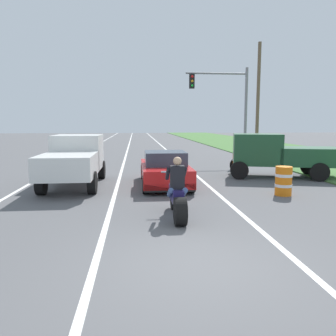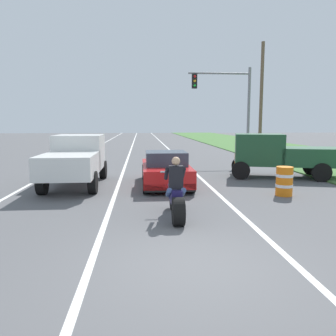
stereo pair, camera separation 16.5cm
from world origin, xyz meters
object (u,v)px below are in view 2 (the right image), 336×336
object	(u,v)px
sports_car_red	(166,170)
pickup_truck_left_lane_white	(76,158)
motorcycle_with_rider	(176,196)
construction_barrel_nearest	(284,181)
pickup_truck_right_shoulder_dark_green	(280,153)
traffic_light_mast_near	(231,100)
construction_barrel_mid	(240,164)

from	to	relation	value
sports_car_red	pickup_truck_left_lane_white	xyz separation A→B (m)	(-3.54, 0.23, 0.48)
motorcycle_with_rider	construction_barrel_nearest	size ratio (longest dim) A/B	2.21
pickup_truck_right_shoulder_dark_green	traffic_light_mast_near	bearing A→B (deg)	94.17
sports_car_red	traffic_light_mast_near	distance (m)	10.28
sports_car_red	construction_barrel_mid	xyz separation A→B (m)	(3.84, 2.69, -0.13)
pickup_truck_right_shoulder_dark_green	construction_barrel_mid	distance (m)	1.94
motorcycle_with_rider	traffic_light_mast_near	xyz separation A→B (m)	(4.91, 13.20, 3.37)
pickup_truck_right_shoulder_dark_green	construction_barrel_mid	xyz separation A→B (m)	(-1.48, 1.11, -0.60)
pickup_truck_right_shoulder_dark_green	pickup_truck_left_lane_white	bearing A→B (deg)	-171.32
traffic_light_mast_near	construction_barrel_mid	bearing A→B (deg)	-99.67
pickup_truck_left_lane_white	construction_barrel_mid	world-z (taller)	pickup_truck_left_lane_white
pickup_truck_right_shoulder_dark_green	traffic_light_mast_near	size ratio (longest dim) A/B	0.86
motorcycle_with_rider	traffic_light_mast_near	world-z (taller)	traffic_light_mast_near
motorcycle_with_rider	pickup_truck_right_shoulder_dark_green	bearing A→B (deg)	49.52
pickup_truck_right_shoulder_dark_green	construction_barrel_mid	bearing A→B (deg)	143.27
sports_car_red	traffic_light_mast_near	xyz separation A→B (m)	(4.82, 8.44, 3.33)
sports_car_red	pickup_truck_left_lane_white	bearing A→B (deg)	176.28
sports_car_red	traffic_light_mast_near	world-z (taller)	traffic_light_mast_near
motorcycle_with_rider	construction_barrel_mid	distance (m)	8.41
motorcycle_with_rider	pickup_truck_right_shoulder_dark_green	size ratio (longest dim) A/B	0.43
traffic_light_mast_near	construction_barrel_nearest	xyz separation A→B (m)	(-0.92, -10.69, -3.46)
traffic_light_mast_near	construction_barrel_mid	size ratio (longest dim) A/B	6.00
construction_barrel_nearest	motorcycle_with_rider	bearing A→B (deg)	-147.85
sports_car_red	construction_barrel_nearest	xyz separation A→B (m)	(3.90, -2.25, -0.13)
sports_car_red	construction_barrel_nearest	distance (m)	4.50
pickup_truck_left_lane_white	pickup_truck_right_shoulder_dark_green	xyz separation A→B (m)	(8.86, 1.35, 0.00)
sports_car_red	pickup_truck_right_shoulder_dark_green	xyz separation A→B (m)	(5.32, 1.58, 0.48)
pickup_truck_left_lane_white	traffic_light_mast_near	xyz separation A→B (m)	(8.36, 8.21, 2.85)
pickup_truck_left_lane_white	construction_barrel_mid	bearing A→B (deg)	18.42
sports_car_red	construction_barrel_mid	bearing A→B (deg)	35.01
motorcycle_with_rider	sports_car_red	distance (m)	4.75
construction_barrel_nearest	construction_barrel_mid	size ratio (longest dim) A/B	1.00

